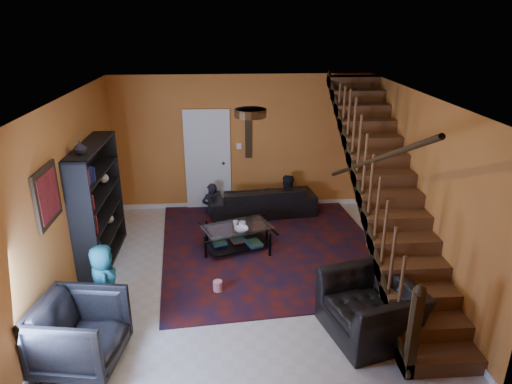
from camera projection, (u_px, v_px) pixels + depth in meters
floor at (249, 272)px, 7.35m from camera, size 5.50×5.50×0.00m
room at (174, 235)px, 8.49m from camera, size 5.50×5.50×5.50m
staircase at (386, 188)px, 6.97m from camera, size 0.95×5.02×3.18m
bookshelf at (99, 206)px, 7.41m from camera, size 0.35×1.80×2.00m
door at (208, 162)px, 9.47m from camera, size 0.82×0.05×2.05m
framed_picture at (47, 196)px, 5.72m from camera, size 0.04×0.74×0.74m
wall_hanging at (249, 136)px, 9.34m from camera, size 0.14×0.03×0.90m
ceiling_fixture at (251, 113)px, 5.61m from camera, size 0.40×0.40×0.10m
rug at (269, 244)px, 8.24m from camera, size 4.15×4.63×0.02m
sofa at (262, 200)px, 9.40m from camera, size 2.23×1.09×0.63m
armchair_left at (80, 333)px, 5.27m from camera, size 1.07×1.05×0.86m
armchair_right at (370, 308)px, 5.82m from camera, size 1.29×1.39×0.76m
person_adult_a at (212, 209)px, 9.45m from camera, size 0.44×0.31×1.14m
person_adult_b at (286, 204)px, 9.52m from camera, size 0.66×0.54×1.28m
person_child at (105, 284)px, 5.99m from camera, size 0.49×0.63×1.13m
coffee_table at (237, 237)px, 7.97m from camera, size 1.31×1.04×0.44m
cup_a at (242, 224)px, 7.89m from camera, size 0.16×0.16×0.10m
cup_b at (235, 223)px, 7.94m from camera, size 0.11×0.11×0.09m
bowl at (241, 229)px, 7.75m from camera, size 0.26×0.26×0.06m
vase at (80, 147)px, 6.53m from camera, size 0.18×0.18×0.19m
popcorn_bucket at (218, 286)px, 6.79m from camera, size 0.17×0.17×0.16m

